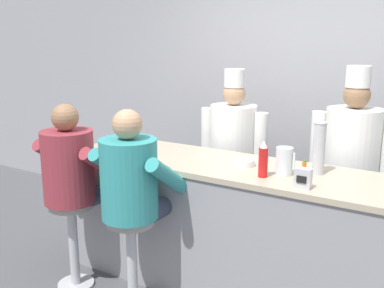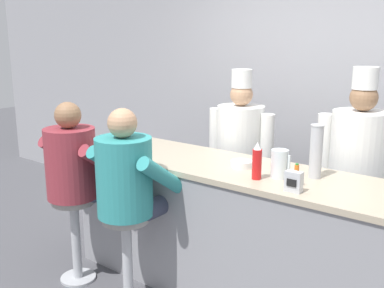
{
  "view_description": "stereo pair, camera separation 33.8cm",
  "coord_description": "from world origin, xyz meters",
  "px_view_note": "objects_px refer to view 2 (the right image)",
  "views": [
    {
      "loc": [
        1.27,
        -2.49,
        1.91
      ],
      "look_at": [
        -0.45,
        0.32,
        1.12
      ],
      "focal_mm": 42.0,
      "sensor_mm": 36.0,
      "label": 1
    },
    {
      "loc": [
        1.55,
        -2.3,
        1.91
      ],
      "look_at": [
        -0.45,
        0.32,
        1.12
      ],
      "focal_mm": 42.0,
      "sensor_mm": 36.0,
      "label": 2
    }
  ],
  "objects_px": {
    "hot_sauce_bottle_orange": "(296,176)",
    "cereal_bowl": "(242,164)",
    "water_pitcher_clear": "(280,164)",
    "ketchup_bottle_red": "(257,162)",
    "cook_in_whites_far": "(357,169)",
    "breakfast_plate": "(118,149)",
    "cook_in_whites_near": "(240,154)",
    "cup_stack_steel": "(316,151)",
    "coffee_mug_tan": "(135,141)",
    "napkin_dispenser_chrome": "(294,182)",
    "diner_seated_teal": "(128,183)",
    "diner_seated_maroon": "(75,169)"
  },
  "relations": [
    {
      "from": "coffee_mug_tan",
      "to": "cup_stack_steel",
      "type": "relative_size",
      "value": 0.38
    },
    {
      "from": "cook_in_whites_far",
      "to": "breakfast_plate",
      "type": "bearing_deg",
      "value": -150.73
    },
    {
      "from": "breakfast_plate",
      "to": "coffee_mug_tan",
      "type": "bearing_deg",
      "value": 95.58
    },
    {
      "from": "cup_stack_steel",
      "to": "ketchup_bottle_red",
      "type": "bearing_deg",
      "value": -138.51
    },
    {
      "from": "breakfast_plate",
      "to": "diner_seated_teal",
      "type": "xyz_separation_m",
      "value": [
        0.48,
        -0.36,
        -0.09
      ]
    },
    {
      "from": "ketchup_bottle_red",
      "to": "cook_in_whites_near",
      "type": "bearing_deg",
      "value": 127.21
    },
    {
      "from": "water_pitcher_clear",
      "to": "cup_stack_steel",
      "type": "relative_size",
      "value": 0.53
    },
    {
      "from": "coffee_mug_tan",
      "to": "cup_stack_steel",
      "type": "distance_m",
      "value": 1.58
    },
    {
      "from": "water_pitcher_clear",
      "to": "diner_seated_teal",
      "type": "bearing_deg",
      "value": -149.39
    },
    {
      "from": "breakfast_plate",
      "to": "cook_in_whites_near",
      "type": "height_order",
      "value": "cook_in_whites_near"
    },
    {
      "from": "diner_seated_teal",
      "to": "cook_in_whites_near",
      "type": "xyz_separation_m",
      "value": [
        0.15,
        1.23,
        -0.02
      ]
    },
    {
      "from": "ketchup_bottle_red",
      "to": "coffee_mug_tan",
      "type": "height_order",
      "value": "ketchup_bottle_red"
    },
    {
      "from": "ketchup_bottle_red",
      "to": "napkin_dispenser_chrome",
      "type": "xyz_separation_m",
      "value": [
        0.3,
        -0.08,
        -0.05
      ]
    },
    {
      "from": "diner_seated_teal",
      "to": "cook_in_whites_near",
      "type": "height_order",
      "value": "cook_in_whites_near"
    },
    {
      "from": "coffee_mug_tan",
      "to": "diner_seated_maroon",
      "type": "relative_size",
      "value": 0.09
    },
    {
      "from": "cook_in_whites_far",
      "to": "cup_stack_steel",
      "type": "bearing_deg",
      "value": -98.27
    },
    {
      "from": "water_pitcher_clear",
      "to": "cook_in_whites_near",
      "type": "height_order",
      "value": "cook_in_whites_near"
    },
    {
      "from": "water_pitcher_clear",
      "to": "cook_in_whites_far",
      "type": "distance_m",
      "value": 0.82
    },
    {
      "from": "ketchup_bottle_red",
      "to": "cup_stack_steel",
      "type": "distance_m",
      "value": 0.39
    },
    {
      "from": "hot_sauce_bottle_orange",
      "to": "napkin_dispenser_chrome",
      "type": "xyz_separation_m",
      "value": [
        0.02,
        -0.09,
        -0.01
      ]
    },
    {
      "from": "diner_seated_teal",
      "to": "breakfast_plate",
      "type": "bearing_deg",
      "value": 142.78
    },
    {
      "from": "cup_stack_steel",
      "to": "diner_seated_maroon",
      "type": "distance_m",
      "value": 1.8
    },
    {
      "from": "ketchup_bottle_red",
      "to": "breakfast_plate",
      "type": "bearing_deg",
      "value": -178.13
    },
    {
      "from": "coffee_mug_tan",
      "to": "cook_in_whites_near",
      "type": "distance_m",
      "value": 0.93
    },
    {
      "from": "hot_sauce_bottle_orange",
      "to": "cook_in_whites_near",
      "type": "bearing_deg",
      "value": 137.67
    },
    {
      "from": "napkin_dispenser_chrome",
      "to": "cook_in_whites_near",
      "type": "bearing_deg",
      "value": 135.46
    },
    {
      "from": "breakfast_plate",
      "to": "coffee_mug_tan",
      "type": "distance_m",
      "value": 0.23
    },
    {
      "from": "hot_sauce_bottle_orange",
      "to": "diner_seated_maroon",
      "type": "bearing_deg",
      "value": -165.92
    },
    {
      "from": "water_pitcher_clear",
      "to": "coffee_mug_tan",
      "type": "relative_size",
      "value": 1.39
    },
    {
      "from": "breakfast_plate",
      "to": "cook_in_whites_far",
      "type": "relative_size",
      "value": 0.16
    },
    {
      "from": "water_pitcher_clear",
      "to": "diner_seated_maroon",
      "type": "relative_size",
      "value": 0.13
    },
    {
      "from": "ketchup_bottle_red",
      "to": "coffee_mug_tan",
      "type": "relative_size",
      "value": 1.84
    },
    {
      "from": "hot_sauce_bottle_orange",
      "to": "cereal_bowl",
      "type": "xyz_separation_m",
      "value": [
        -0.5,
        0.17,
        -0.05
      ]
    },
    {
      "from": "water_pitcher_clear",
      "to": "cook_in_whites_far",
      "type": "height_order",
      "value": "cook_in_whites_far"
    },
    {
      "from": "hot_sauce_bottle_orange",
      "to": "ketchup_bottle_red",
      "type": "bearing_deg",
      "value": -178.79
    },
    {
      "from": "coffee_mug_tan",
      "to": "diner_seated_teal",
      "type": "height_order",
      "value": "diner_seated_teal"
    },
    {
      "from": "water_pitcher_clear",
      "to": "cereal_bowl",
      "type": "distance_m",
      "value": 0.34
    },
    {
      "from": "cereal_bowl",
      "to": "coffee_mug_tan",
      "type": "distance_m",
      "value": 1.06
    },
    {
      "from": "coffee_mug_tan",
      "to": "diner_seated_maroon",
      "type": "height_order",
      "value": "diner_seated_maroon"
    },
    {
      "from": "diner_seated_teal",
      "to": "napkin_dispenser_chrome",
      "type": "bearing_deg",
      "value": 16.44
    },
    {
      "from": "water_pitcher_clear",
      "to": "cook_in_whites_far",
      "type": "xyz_separation_m",
      "value": [
        0.28,
        0.76,
        -0.16
      ]
    },
    {
      "from": "ketchup_bottle_red",
      "to": "diner_seated_maroon",
      "type": "bearing_deg",
      "value": -163.44
    },
    {
      "from": "cereal_bowl",
      "to": "cook_in_whites_far",
      "type": "relative_size",
      "value": 0.09
    },
    {
      "from": "water_pitcher_clear",
      "to": "ketchup_bottle_red",
      "type": "bearing_deg",
      "value": -130.56
    },
    {
      "from": "diner_seated_maroon",
      "to": "cook_in_whites_near",
      "type": "bearing_deg",
      "value": 59.47
    },
    {
      "from": "hot_sauce_bottle_orange",
      "to": "cook_in_whites_near",
      "type": "relative_size",
      "value": 0.09
    },
    {
      "from": "diner_seated_maroon",
      "to": "diner_seated_teal",
      "type": "height_order",
      "value": "diner_seated_teal"
    },
    {
      "from": "ketchup_bottle_red",
      "to": "breakfast_plate",
      "type": "height_order",
      "value": "ketchup_bottle_red"
    },
    {
      "from": "ketchup_bottle_red",
      "to": "cereal_bowl",
      "type": "bearing_deg",
      "value": 141.13
    },
    {
      "from": "water_pitcher_clear",
      "to": "breakfast_plate",
      "type": "xyz_separation_m",
      "value": [
        -1.36,
        -0.16,
        -0.08
      ]
    }
  ]
}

